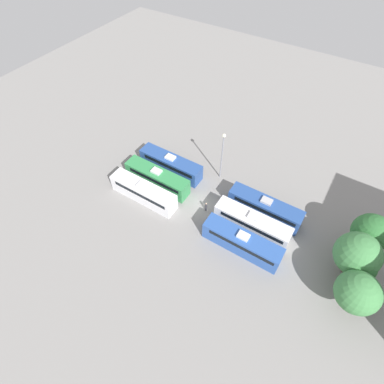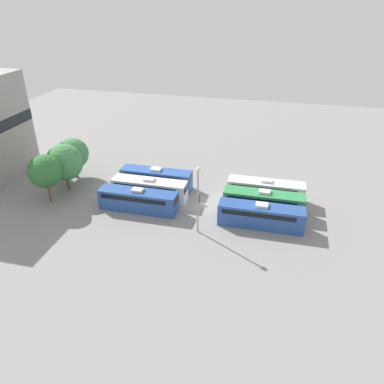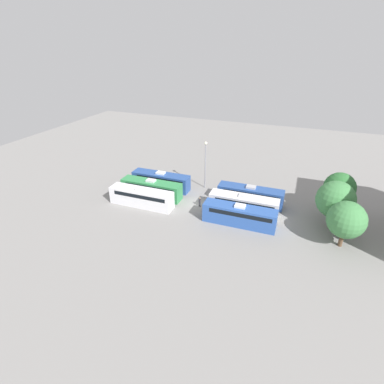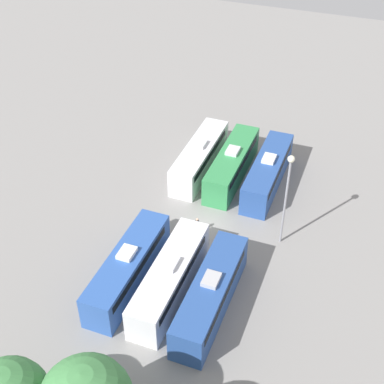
# 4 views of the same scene
# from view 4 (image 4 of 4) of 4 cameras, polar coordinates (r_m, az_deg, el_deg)

# --- Properties ---
(ground_plane) EXTENTS (122.18, 122.18, 0.00)m
(ground_plane) POSITION_cam_4_polar(r_m,az_deg,el_deg) (49.54, 1.37, -3.80)
(ground_plane) COLOR gray
(bus_0) EXTENTS (2.62, 11.25, 3.37)m
(bus_0) POSITION_cam_4_polar(r_m,az_deg,el_deg) (54.17, 8.06, 2.17)
(bus_0) COLOR #284C93
(bus_0) RESTS_ON ground_plane
(bus_1) EXTENTS (2.62, 11.25, 3.37)m
(bus_1) POSITION_cam_4_polar(r_m,az_deg,el_deg) (54.94, 4.28, 3.04)
(bus_1) COLOR #338C4C
(bus_1) RESTS_ON ground_plane
(bus_2) EXTENTS (2.62, 11.25, 3.37)m
(bus_2) POSITION_cam_4_polar(r_m,az_deg,el_deg) (55.88, 0.82, 3.82)
(bus_2) COLOR silver
(bus_2) RESTS_ON ground_plane
(bus_3) EXTENTS (2.62, 11.25, 3.37)m
(bus_3) POSITION_cam_4_polar(r_m,az_deg,el_deg) (41.68, 2.00, -10.78)
(bus_3) COLOR #284C93
(bus_3) RESTS_ON ground_plane
(bus_4) EXTENTS (2.62, 11.25, 3.37)m
(bus_4) POSITION_cam_4_polar(r_m,az_deg,el_deg) (42.82, -2.37, -9.09)
(bus_4) COLOR silver
(bus_4) RESTS_ON ground_plane
(bus_5) EXTENTS (2.62, 11.25, 3.37)m
(bus_5) POSITION_cam_4_polar(r_m,az_deg,el_deg) (43.88, -6.84, -7.94)
(bus_5) COLOR #2D56A8
(bus_5) RESTS_ON ground_plane
(worker_person) EXTENTS (0.36, 0.36, 1.68)m
(worker_person) POSITION_cam_4_polar(r_m,az_deg,el_deg) (48.50, 0.55, -3.66)
(worker_person) COLOR #333338
(worker_person) RESTS_ON ground_plane
(light_pole) EXTENTS (0.60, 0.60, 9.22)m
(light_pole) POSITION_cam_4_polar(r_m,az_deg,el_deg) (44.92, 10.14, 0.52)
(light_pole) COLOR gray
(light_pole) RESTS_ON ground_plane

